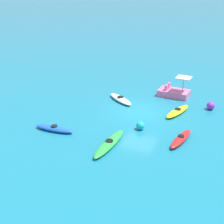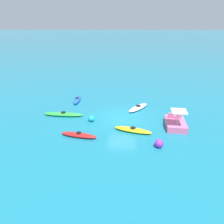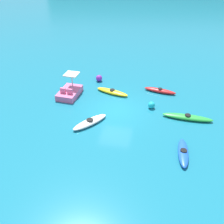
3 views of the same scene
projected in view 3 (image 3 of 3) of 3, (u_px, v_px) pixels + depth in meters
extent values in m
plane|color=#19728C|center=(116.00, 111.00, 19.82)|extent=(600.00, 600.00, 0.00)
ellipsoid|color=green|center=(187.00, 117.00, 18.80)|extent=(3.61, 0.83, 0.32)
cylinder|color=black|center=(188.00, 115.00, 18.70)|extent=(0.45, 0.45, 0.05)
ellipsoid|color=blue|center=(183.00, 153.00, 15.67)|extent=(0.69, 2.63, 0.32)
cylinder|color=black|center=(184.00, 150.00, 15.57)|extent=(0.41, 0.41, 0.05)
ellipsoid|color=red|center=(160.00, 91.00, 22.13)|extent=(2.77, 1.09, 0.32)
cylinder|color=black|center=(160.00, 89.00, 22.03)|extent=(0.43, 0.43, 0.05)
ellipsoid|color=yellow|center=(112.00, 92.00, 21.96)|extent=(2.96, 1.48, 0.32)
cylinder|color=black|center=(112.00, 90.00, 21.85)|extent=(0.53, 0.53, 0.05)
ellipsoid|color=white|center=(90.00, 122.00, 18.31)|extent=(2.33, 2.70, 0.32)
cylinder|color=black|center=(90.00, 120.00, 18.21)|extent=(0.67, 0.67, 0.05)
cube|color=pink|center=(70.00, 93.00, 21.62)|extent=(1.68, 2.51, 0.50)
cube|color=pink|center=(63.00, 90.00, 20.99)|extent=(0.45, 0.19, 0.44)
cube|color=pink|center=(70.00, 91.00, 20.85)|extent=(0.45, 0.19, 0.44)
cylinder|color=#B2B2B7|center=(72.00, 81.00, 21.74)|extent=(0.08, 0.08, 1.10)
cube|color=silver|center=(72.00, 74.00, 21.41)|extent=(1.18, 1.18, 0.08)
sphere|color=#19B7C6|center=(151.00, 105.00, 19.99)|extent=(0.53, 0.53, 0.53)
sphere|color=purple|center=(99.00, 78.00, 23.83)|extent=(0.58, 0.58, 0.58)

